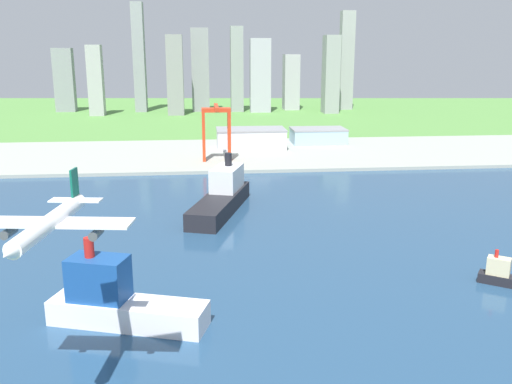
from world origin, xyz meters
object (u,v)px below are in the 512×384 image
(port_crane_red, at_px, (216,122))
(warehouse_annex, at_px, (318,136))
(warehouse_main, at_px, (251,138))
(airplane_landing, at_px, (50,223))
(cargo_ship, at_px, (222,196))
(tugboat_small, at_px, (506,276))
(ferry_boat, at_px, (118,301))

(port_crane_red, distance_m, warehouse_annex, 121.09)
(warehouse_annex, bearing_deg, warehouse_main, -160.00)
(airplane_landing, xyz_separation_m, warehouse_main, (74.61, 344.72, -35.49))
(cargo_ship, bearing_deg, tugboat_small, -47.79)
(cargo_ship, relative_size, port_crane_red, 1.75)
(ferry_boat, xyz_separation_m, warehouse_annex, (130.68, 324.72, 1.31))
(warehouse_annex, bearing_deg, port_crane_red, -141.14)
(warehouse_main, relative_size, warehouse_annex, 1.20)
(tugboat_small, xyz_separation_m, ferry_boat, (-135.62, -16.13, 4.12))
(tugboat_small, relative_size, port_crane_red, 0.50)
(airplane_landing, bearing_deg, warehouse_annex, 69.55)
(airplane_landing, xyz_separation_m, port_crane_red, (44.39, 292.81, -14.49))
(cargo_ship, distance_m, warehouse_annex, 220.76)
(tugboat_small, xyz_separation_m, warehouse_annex, (-4.94, 308.59, 5.43))
(airplane_landing, height_order, warehouse_annex, airplane_landing)
(tugboat_small, distance_m, port_crane_red, 255.06)
(cargo_ship, bearing_deg, ferry_boat, -106.54)
(cargo_ship, relative_size, ferry_boat, 1.44)
(warehouse_annex, bearing_deg, cargo_ship, -115.09)
(cargo_ship, distance_m, port_crane_red, 127.61)
(airplane_landing, relative_size, warehouse_annex, 0.83)
(cargo_ship, relative_size, warehouse_main, 1.27)
(cargo_ship, distance_m, warehouse_main, 179.98)
(tugboat_small, xyz_separation_m, port_crane_red, (-97.55, 233.98, 28.23))
(ferry_boat, distance_m, warehouse_annex, 350.03)
(cargo_ship, relative_size, warehouse_annex, 1.53)
(ferry_boat, bearing_deg, port_crane_red, 81.34)
(airplane_landing, relative_size, tugboat_small, 1.89)
(warehouse_main, bearing_deg, tugboat_small, -76.75)
(cargo_ship, xyz_separation_m, warehouse_annex, (93.62, 199.92, 1.30))
(warehouse_main, bearing_deg, cargo_ship, -100.00)
(airplane_landing, bearing_deg, tugboat_small, 22.52)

